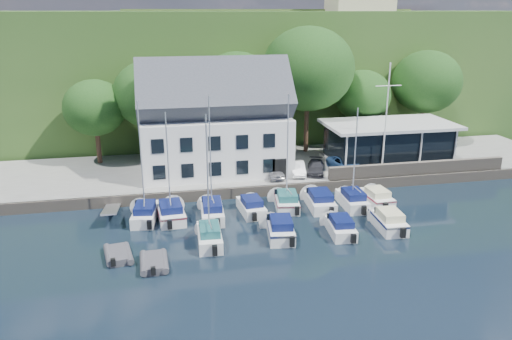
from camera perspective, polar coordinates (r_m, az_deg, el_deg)
The scene contains 34 objects.
ground at distance 36.64m, azimuth 9.76°, elevation -8.60°, with size 180.00×180.00×0.00m, color black.
quay at distance 51.94m, azimuth 2.92°, elevation 0.27°, with size 60.00×13.00×1.00m, color gray.
quay_face at distance 46.01m, azimuth 4.93°, elevation -2.12°, with size 60.00×0.30×1.00m, color #675E52.
hillside at distance 93.63m, azimuth -3.91°, elevation 12.79°, with size 160.00×75.00×16.00m, color #2B4D1D.
field_patch at distance 102.50m, azimuth 0.01°, elevation 17.82°, with size 50.00×30.00×0.30m, color #556733.
harbor_building at distance 48.47m, azimuth -4.76°, elevation 4.89°, with size 14.40×8.20×8.70m, color white, non-canonical shape.
club_pavilion at distance 53.65m, azimuth 14.85°, elevation 3.09°, with size 13.20×7.20×4.10m, color black, non-canonical shape.
seawall at distance 50.60m, azimuth 17.99°, elevation 0.22°, with size 18.00×0.50×1.20m, color #675E52.
gangway at distance 42.80m, azimuth -16.10°, elevation -5.08°, with size 1.20×6.00×1.40m, color silver, non-canonical shape.
car_silver at distance 47.29m, azimuth 2.04°, elevation -0.05°, with size 1.51×3.75×1.28m, color #B0B1B5.
car_white at distance 48.25m, azimuth 4.74°, elevation 0.23°, with size 1.29×3.69×1.22m, color white.
car_dgrey at distance 48.83m, azimuth 6.84°, elevation 0.32°, with size 1.59×3.91×1.13m, color #2F2E33.
car_blue at distance 50.03m, azimuth 10.10°, elevation 0.73°, with size 1.57×3.97×1.36m, color #2D558C.
flagpole at distance 48.76m, azimuth 14.63°, elevation 5.60°, with size 2.54×0.20×10.60m, color white, non-canonical shape.
tree_0 at distance 53.36m, azimuth -17.81°, elevation 5.25°, with size 6.30×6.30×8.61m, color #11330F, non-canonical shape.
tree_1 at distance 52.87m, azimuth -11.87°, elevation 6.59°, with size 7.59×7.59×10.37m, color #11330F, non-canonical shape.
tree_2 at distance 54.79m, azimuth -2.15°, elevation 7.67°, with size 8.05×8.05×11.00m, color #11330F, non-canonical shape.
tree_3 at distance 55.01m, azimuth 5.90°, elevation 9.02°, with size 9.97×9.97×13.62m, color #11330F, non-canonical shape.
tree_4 at distance 58.72m, azimuth 11.99°, elevation 6.88°, with size 6.43×6.43×8.78m, color #11330F, non-canonical shape.
tree_5 at distance 61.77m, azimuth 18.74°, elevation 7.83°, with size 7.93×7.93×10.84m, color #11330F, non-canonical shape.
boat_r1_0 at distance 39.89m, azimuth -12.91°, elevation 0.30°, with size 1.93×6.14×8.88m, color silver, non-canonical shape.
boat_r1_1 at distance 39.58m, azimuth -10.01°, elevation 0.57°, with size 2.18×6.24×9.18m, color silver, non-canonical shape.
boat_r1_2 at distance 39.49m, azimuth -5.22°, elevation 0.83°, with size 1.92×6.78×9.30m, color silver, non-canonical shape.
boat_r1_3 at distance 41.50m, azimuth -0.55°, elevation -4.01°, with size 1.88×5.50×1.42m, color silver, non-canonical shape.
boat_r1_4 at distance 41.41m, azimuth 3.61°, elevation 1.46°, with size 2.03×5.73×9.01m, color silver, non-canonical shape.
boat_r1_5 at distance 43.12m, azimuth 7.26°, elevation -3.26°, with size 2.17×6.59×1.47m, color silver, non-canonical shape.
boat_r1_6 at distance 42.34m, azimuth 11.26°, elevation 1.83°, with size 1.93×6.04×9.46m, color silver, non-canonical shape.
boat_r1_7 at distance 44.80m, azimuth 13.56°, elevation -2.87°, with size 1.98×5.59×1.38m, color silver, non-canonical shape.
boat_r2_1 at distance 34.89m, azimuth -5.53°, elevation -1.48°, with size 1.82×5.94×9.32m, color silver, non-canonical shape.
boat_r2_2 at distance 37.33m, azimuth 2.79°, elevation -6.50°, with size 2.00×5.83×1.56m, color silver, non-canonical shape.
boat_r2_3 at distance 38.40m, azimuth 9.59°, elevation -6.18°, with size 1.85×5.63×1.37m, color silver, non-canonical shape.
boat_r2_4 at distance 39.96m, azimuth 14.89°, elevation -5.44°, with size 1.99×5.67×1.53m, color silver, non-canonical shape.
dinghy_0 at distance 35.63m, azimuth -15.48°, elevation -9.18°, with size 1.83×3.05×0.71m, color #3C3C41, non-canonical shape.
dinghy_1 at distance 34.03m, azimuth -11.60°, elevation -10.19°, with size 1.88×3.13×0.73m, color #3C3C41, non-canonical shape.
Camera 1 is at (-12.47, -30.44, 16.13)m, focal length 35.00 mm.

